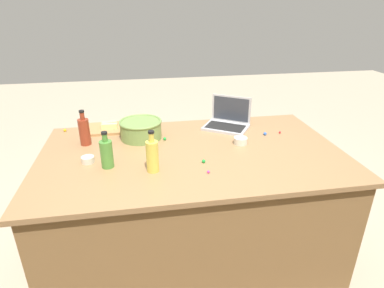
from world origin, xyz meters
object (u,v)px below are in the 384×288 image
Objects in this scene: laptop at (228,121)px; butter_stick_left at (109,124)px; bottle_oil at (152,155)px; mixing_bowl_large at (141,129)px; bottle_olive at (107,153)px; ramekin_medium at (88,160)px; butter_stick_right at (109,126)px; cutting_board at (105,129)px; ramekin_small at (241,141)px; bottle_soy at (84,131)px.

laptop is 0.87m from butter_stick_left.
bottle_oil is (0.59, 0.58, 0.05)m from laptop.
mixing_bowl_large is 1.34× the size of bottle_olive.
bottle_oil is at bearing 44.74° from laptop.
bottle_oil reaches higher than butter_stick_left.
bottle_oil reaches higher than bottle_olive.
ramekin_medium is (0.96, 0.42, -0.03)m from laptop.
bottle_oil is at bearing 112.84° from butter_stick_right.
bottle_oil is 0.41m from ramekin_medium.
cutting_board is at bearing -84.35° from bottle_olive.
butter_stick_right is 0.50m from ramekin_medium.
bottle_olive is at bearing -20.03° from bottle_oil.
ramekin_small is 0.97m from ramekin_medium.
butter_stick_right is 0.95m from ramekin_small.
mixing_bowl_large is 1.21× the size of bottle_oil.
mixing_bowl_large is 3.87× the size of ramekin_medium.
butter_stick_right is at bearing -122.32° from bottle_soy.
ramekin_small is (-0.84, -0.18, -0.06)m from bottle_olive.
ramekin_medium is at bearing -24.07° from bottle_oil.
bottle_oil is 1.11× the size of bottle_olive.
butter_stick_right is at bearing -23.90° from ramekin_small.
bottle_oil reaches higher than bottle_soy.
ramekin_medium is at bearing 44.82° from mixing_bowl_large.
bottle_soy is 1.02m from ramekin_small.
butter_stick_left reaches higher than ramekin_medium.
laptop is 1.01m from bottle_soy.
laptop is 1.77× the size of bottle_olive.
ramekin_small is at bearing 170.71° from bottle_soy.
ramekin_medium is at bearing 99.31° from bottle_soy.
ramekin_medium is (0.12, -0.07, -0.07)m from bottle_olive.
laptop is at bearing 172.38° from butter_stick_left.
bottle_olive is at bearing 148.20° from ramekin_medium.
mixing_bowl_large reaches higher than butter_stick_left.
ramekin_small is (-0.87, 0.43, -0.01)m from butter_stick_left.
bottle_olive is 1.95× the size of butter_stick_left.
bottle_soy is at bearing 7.33° from mixing_bowl_large.
ramekin_small is (-0.00, 0.31, -0.02)m from laptop.
cutting_board is 3.54× the size of ramekin_medium.
mixing_bowl_large is 0.48m from bottle_oil.
bottle_soy is 0.28m from ramekin_medium.
bottle_oil is at bearing 111.75° from butter_stick_left.
laptop reaches higher than butter_stick_left.
bottle_olive is 2.42× the size of ramekin_small.
ramekin_small is (-0.59, -0.27, -0.07)m from bottle_oil.
bottle_oil reaches higher than mixing_bowl_large.
bottle_olive is at bearing 92.61° from butter_stick_left.
butter_stick_right is at bearing 94.44° from butter_stick_left.
butter_stick_left is (0.23, -0.22, -0.03)m from mixing_bowl_large.
ramekin_small is at bearing -155.43° from bottle_oil.
laptop is 1.04m from ramekin_medium.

